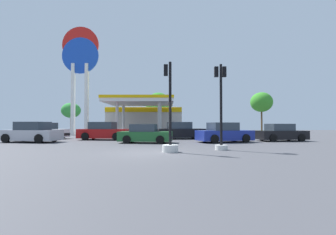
{
  "coord_description": "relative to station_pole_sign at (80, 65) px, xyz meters",
  "views": [
    {
      "loc": [
        1.06,
        -12.08,
        1.41
      ],
      "look_at": [
        1.05,
        14.76,
        2.13
      ],
      "focal_mm": 26.04,
      "sensor_mm": 36.0,
      "label": 1
    }
  ],
  "objects": [
    {
      "name": "car_1",
      "position": [
        12.22,
        -7.11,
        -8.1
      ],
      "size": [
        4.72,
        2.61,
        1.6
      ],
      "color": "black",
      "rests_on": "ground"
    },
    {
      "name": "tree_1",
      "position": [
        9.35,
        11.84,
        -4.19
      ],
      "size": [
        4.41,
        4.41,
        6.86
      ],
      "color": "brown",
      "rests_on": "ground"
    },
    {
      "name": "car_6",
      "position": [
        15.37,
        -11.41,
        -8.14
      ],
      "size": [
        4.58,
        2.92,
        1.53
      ],
      "color": "black",
      "rests_on": "ground"
    },
    {
      "name": "car_0",
      "position": [
        -0.88,
        -6.85,
        -8.13
      ],
      "size": [
        4.57,
        2.64,
        1.54
      ],
      "color": "black",
      "rests_on": "ground"
    },
    {
      "name": "car_2",
      "position": [
        0.39,
        -11.41,
        -8.11
      ],
      "size": [
        4.65,
        2.52,
        1.58
      ],
      "color": "black",
      "rests_on": "ground"
    },
    {
      "name": "traffic_signal_1",
      "position": [
        11.1,
        -18.09,
        -7.72
      ],
      "size": [
        0.79,
        0.79,
        4.55
      ],
      "color": "silver",
      "rests_on": "ground"
    },
    {
      "name": "car_4",
      "position": [
        20.38,
        -10.1,
        -8.18
      ],
      "size": [
        4.2,
        2.28,
        1.43
      ],
      "color": "black",
      "rests_on": "ground"
    },
    {
      "name": "gas_station",
      "position": [
        7.8,
        3.93,
        -6.74
      ],
      "size": [
        10.03,
        14.05,
        4.39
      ],
      "color": "beige",
      "rests_on": "ground"
    },
    {
      "name": "ground_plane",
      "position": [
        9.95,
        -18.23,
        -8.83
      ],
      "size": [
        90.0,
        90.0,
        0.0
      ],
      "primitive_type": "plane",
      "color": "#47474C",
      "rests_on": "ground"
    },
    {
      "name": "car_5",
      "position": [
        5.28,
        -8.48,
        -8.1
      ],
      "size": [
        4.62,
        2.37,
        1.6
      ],
      "color": "black",
      "rests_on": "ground"
    },
    {
      "name": "station_pole_sign",
      "position": [
        0.0,
        0.0,
        0.0
      ],
      "size": [
        4.54,
        0.56,
        13.64
      ],
      "color": "white",
      "rests_on": "ground"
    },
    {
      "name": "tree_2",
      "position": [
        26.74,
        10.5,
        -3.75
      ],
      "size": [
        3.64,
        3.64,
        6.75
      ],
      "color": "brown",
      "rests_on": "ground"
    },
    {
      "name": "car_3",
      "position": [
        9.31,
        -12.1,
        -8.19
      ],
      "size": [
        4.07,
        2.13,
        1.4
      ],
      "color": "black",
      "rests_on": "ground"
    },
    {
      "name": "tree_0",
      "position": [
        -5.3,
        10.51,
        -5.14
      ],
      "size": [
        3.14,
        3.14,
        4.96
      ],
      "color": "brown",
      "rests_on": "ground"
    },
    {
      "name": "traffic_signal_0",
      "position": [
        13.91,
        -16.98,
        -6.92
      ],
      "size": [
        0.67,
        0.69,
        4.69
      ],
      "color": "silver",
      "rests_on": "ground"
    }
  ]
}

